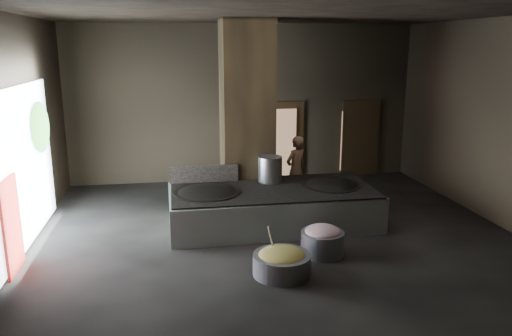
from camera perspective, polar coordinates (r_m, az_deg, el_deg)
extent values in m
cube|color=black|center=(10.80, 2.09, -7.59)|extent=(10.00, 9.00, 0.10)
cube|color=black|center=(10.07, 2.33, 17.56)|extent=(10.00, 9.00, 0.10)
cube|color=black|center=(14.63, -1.44, 7.39)|extent=(10.00, 0.10, 4.50)
cube|color=black|center=(5.91, 11.18, -2.61)|extent=(10.00, 0.10, 4.50)
cube|color=black|center=(10.42, -26.18, 3.33)|extent=(0.10, 9.00, 4.50)
cube|color=black|center=(12.25, 26.10, 4.71)|extent=(0.10, 9.00, 4.50)
cube|color=black|center=(11.99, -1.06, 5.95)|extent=(1.20, 1.20, 4.50)
cube|color=#B9CDBC|center=(11.14, 1.88, -4.50)|extent=(4.55, 2.23, 0.79)
cube|color=black|center=(11.01, 1.90, -2.41)|extent=(4.42, 2.12, 0.03)
ellipsoid|color=black|center=(10.80, -5.62, -3.16)|extent=(1.43, 1.43, 0.39)
cylinder|color=black|center=(10.78, -5.63, -2.81)|extent=(1.45, 1.45, 0.05)
ellipsoid|color=black|center=(11.41, 8.51, -2.31)|extent=(1.33, 1.33, 0.37)
cylinder|color=black|center=(11.39, 8.53, -1.98)|extent=(1.36, 1.36, 0.05)
cylinder|color=#9E9FA5|center=(11.46, 1.61, -0.13)|extent=(0.55, 0.55, 0.59)
cube|color=black|center=(11.49, -5.94, -0.67)|extent=(1.57, 0.08, 0.39)
imported|color=#95684C|center=(12.60, 4.59, -0.17)|extent=(0.74, 0.66, 1.71)
cylinder|color=slate|center=(8.86, 2.97, -10.94)|extent=(1.13, 1.13, 0.37)
ellipsoid|color=olive|center=(8.79, 2.98, -9.98)|extent=(0.83, 0.83, 0.26)
cylinder|color=#9E9FA5|center=(8.82, 1.82, -8.47)|extent=(0.24, 0.36, 0.72)
cylinder|color=slate|center=(9.71, 7.59, -8.49)|extent=(0.94, 0.94, 0.45)
ellipsoid|color=#AD6772|center=(9.63, 7.63, -7.25)|extent=(0.68, 0.68, 0.26)
cube|color=black|center=(14.92, 3.21, 3.03)|extent=(1.18, 0.08, 2.38)
cube|color=#8C6647|center=(14.83, 2.92, 2.77)|extent=(0.88, 0.04, 2.08)
cube|color=black|center=(15.62, 11.85, 3.24)|extent=(1.18, 0.08, 2.38)
cube|color=#8C6647|center=(15.58, 11.04, 3.06)|extent=(0.77, 0.04, 1.83)
cube|color=white|center=(10.70, -25.01, 0.13)|extent=(0.04, 4.20, 3.10)
cube|color=maroon|center=(9.68, -26.13, -5.97)|extent=(0.05, 0.90, 1.70)
ellipsoid|color=#194714|center=(11.61, -23.45, 4.30)|extent=(0.28, 1.10, 1.10)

